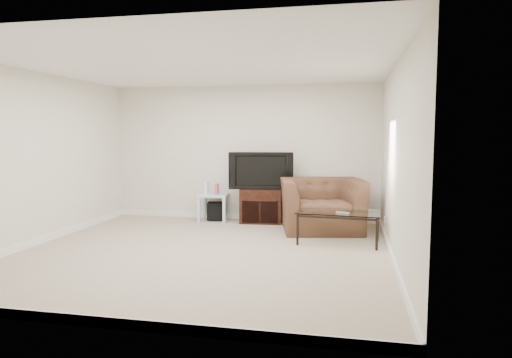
% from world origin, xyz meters
% --- Properties ---
extents(floor, '(5.00, 5.00, 0.00)m').
position_xyz_m(floor, '(0.00, 0.00, 0.00)').
color(floor, tan).
rests_on(floor, ground).
extents(ceiling, '(5.00, 5.00, 0.00)m').
position_xyz_m(ceiling, '(0.00, 0.00, 2.50)').
color(ceiling, white).
rests_on(ceiling, ground).
extents(wall_back, '(5.00, 0.02, 2.50)m').
position_xyz_m(wall_back, '(0.00, 2.50, 1.25)').
color(wall_back, silver).
rests_on(wall_back, ground).
extents(wall_left, '(0.02, 5.00, 2.50)m').
position_xyz_m(wall_left, '(-2.50, 0.00, 1.25)').
color(wall_left, silver).
rests_on(wall_left, ground).
extents(wall_right, '(0.02, 5.00, 2.50)m').
position_xyz_m(wall_right, '(2.50, 0.00, 1.25)').
color(wall_right, silver).
rests_on(wall_right, ground).
extents(plate_back, '(0.12, 0.02, 0.12)m').
position_xyz_m(plate_back, '(-1.40, 2.49, 1.25)').
color(plate_back, white).
rests_on(plate_back, wall_back).
extents(plate_right_switch, '(0.02, 0.09, 0.13)m').
position_xyz_m(plate_right_switch, '(2.49, 1.60, 1.25)').
color(plate_right_switch, white).
rests_on(plate_right_switch, wall_right).
extents(plate_right_outlet, '(0.02, 0.08, 0.12)m').
position_xyz_m(plate_right_outlet, '(2.49, 1.30, 0.30)').
color(plate_right_outlet, white).
rests_on(plate_right_outlet, wall_right).
extents(tv_stand, '(0.78, 0.58, 0.62)m').
position_xyz_m(tv_stand, '(0.38, 2.28, 0.31)').
color(tv_stand, black).
rests_on(tv_stand, floor).
extents(dvd_player, '(0.44, 0.33, 0.06)m').
position_xyz_m(dvd_player, '(0.38, 2.24, 0.52)').
color(dvd_player, black).
rests_on(dvd_player, tv_stand).
extents(television, '(1.09, 0.34, 0.67)m').
position_xyz_m(television, '(0.38, 2.25, 0.96)').
color(television, black).
rests_on(television, tv_stand).
extents(side_table, '(0.56, 0.56, 0.50)m').
position_xyz_m(side_table, '(-0.52, 2.28, 0.25)').
color(side_table, '#A5B7CC').
rests_on(side_table, floor).
extents(subwoofer, '(0.37, 0.37, 0.31)m').
position_xyz_m(subwoofer, '(-0.49, 2.30, 0.18)').
color(subwoofer, black).
rests_on(subwoofer, floor).
extents(game_console, '(0.06, 0.17, 0.23)m').
position_xyz_m(game_console, '(-0.64, 2.25, 0.61)').
color(game_console, white).
rests_on(game_console, side_table).
extents(game_case, '(0.06, 0.15, 0.20)m').
position_xyz_m(game_case, '(-0.46, 2.27, 0.60)').
color(game_case, '#CC4C4C').
rests_on(game_case, side_table).
extents(recliner, '(1.48, 1.11, 1.16)m').
position_xyz_m(recliner, '(1.50, 1.78, 0.58)').
color(recliner, '#4F341C').
rests_on(recliner, floor).
extents(coffee_table, '(1.25, 0.77, 0.47)m').
position_xyz_m(coffee_table, '(1.80, 0.93, 0.23)').
color(coffee_table, black).
rests_on(coffee_table, floor).
extents(remote, '(0.19, 0.12, 0.02)m').
position_xyz_m(remote, '(1.86, 0.78, 0.48)').
color(remote, '#B2B2B7').
rests_on(remote, coffee_table).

